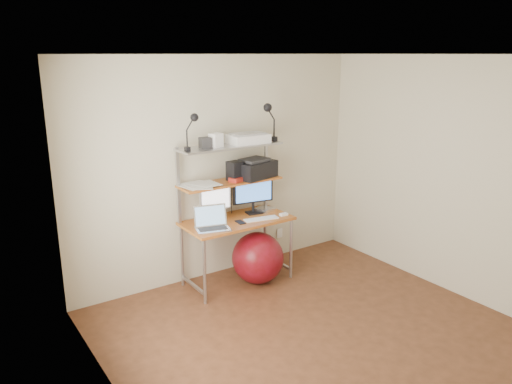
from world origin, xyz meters
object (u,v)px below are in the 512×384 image
monitor_silver (215,200)px  monitor_black (253,192)px  exercise_ball (258,258)px  printer (255,169)px  laptop (212,224)px

monitor_silver → monitor_black: bearing=-2.6°
monitor_black → exercise_ball: bearing=-103.6°
monitor_silver → printer: size_ratio=0.82×
monitor_black → laptop: 0.71m
monitor_silver → printer: bearing=-0.5°
laptop → printer: printer is taller
monitor_silver → exercise_ball: monitor_silver is taller
exercise_ball → monitor_silver: bearing=144.3°
monitor_silver → laptop: bearing=-128.4°
exercise_ball → laptop: bearing=175.1°
monitor_silver → printer: 0.59m
monitor_black → laptop: monitor_black is taller
laptop → exercise_ball: laptop is taller
monitor_silver → laptop: 0.33m
monitor_black → printer: bearing=37.9°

